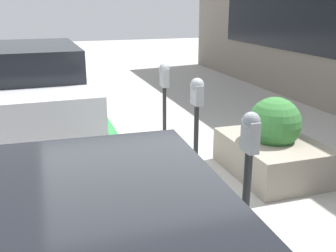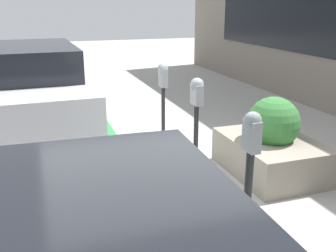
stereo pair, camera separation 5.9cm
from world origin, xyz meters
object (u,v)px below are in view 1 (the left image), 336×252
Objects in this scene: parking_meter_middle at (164,88)px; planter_box at (272,146)px; parking_meter_nearest at (249,158)px; parking_meter_second at (197,108)px; parked_car_middle at (29,87)px.

planter_box is at bearing -132.85° from parking_meter_middle.
parking_meter_second is at bearing -0.85° from parking_meter_nearest.
parking_meter_middle is 0.96× the size of planter_box.
parking_meter_nearest is at bearing 140.27° from planter_box.
parked_car_middle is at bearing 23.69° from parking_meter_nearest.
parking_meter_middle is 1.69m from planter_box.
parked_car_middle reaches higher than parking_meter_nearest.
parked_car_middle is (4.16, 1.82, -0.09)m from parking_meter_nearest.
parking_meter_nearest is 1.24m from parking_meter_second.
planter_box is at bearing -39.73° from parking_meter_nearest.
planter_box is (-1.06, -1.14, -0.64)m from parking_meter_middle.
planter_box is 0.32× the size of parked_car_middle.
parking_meter_nearest reaches higher than planter_box.
parking_meter_second is 0.97× the size of planter_box.
planter_box is (0.18, -1.15, -0.66)m from parking_meter_second.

